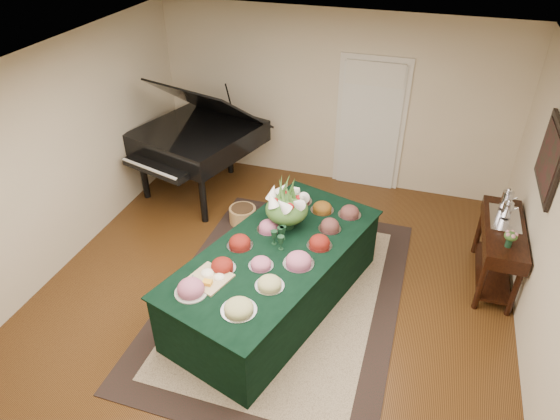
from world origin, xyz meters
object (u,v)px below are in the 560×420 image
(grand_piano, at_px, (198,137))
(mahogany_sideboard, at_px, (501,239))
(buffet_table, at_px, (276,277))
(floral_centerpiece, at_px, (287,204))

(grand_piano, xyz_separation_m, mahogany_sideboard, (4.32, -0.89, -0.30))
(buffet_table, bearing_deg, grand_piano, 132.63)
(buffet_table, xyz_separation_m, mahogany_sideboard, (2.42, 1.17, 0.24))
(mahogany_sideboard, bearing_deg, floral_centerpiece, -163.75)
(buffet_table, height_order, grand_piano, grand_piano)
(buffet_table, height_order, mahogany_sideboard, mahogany_sideboard)
(floral_centerpiece, relative_size, grand_piano, 0.24)
(floral_centerpiece, height_order, grand_piano, grand_piano)
(buffet_table, bearing_deg, mahogany_sideboard, 25.89)
(grand_piano, height_order, mahogany_sideboard, grand_piano)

